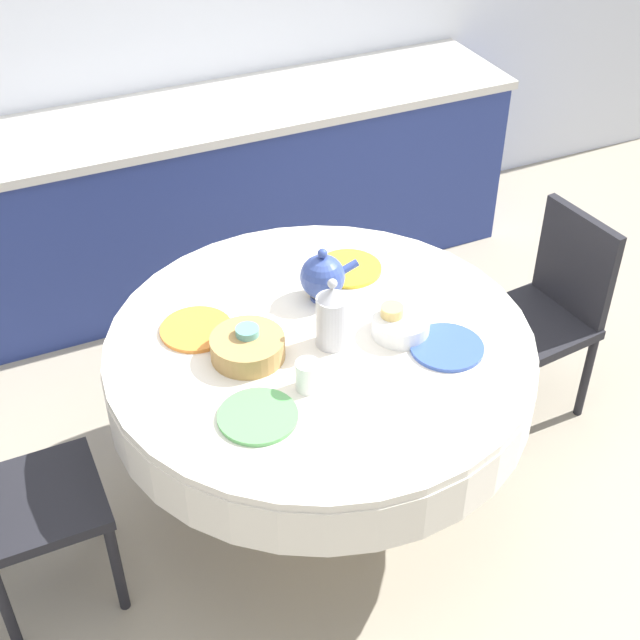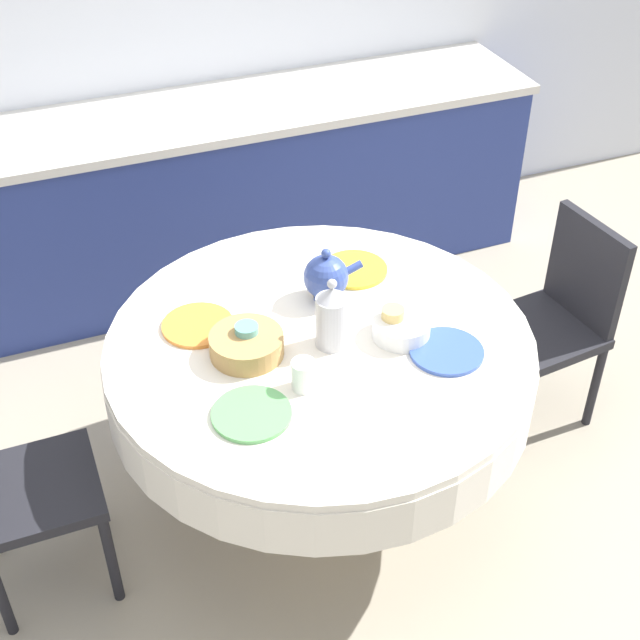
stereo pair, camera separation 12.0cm
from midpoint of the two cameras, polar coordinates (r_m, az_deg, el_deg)
name	(u,v)px [view 1 (the left image)]	position (r m, az deg, el deg)	size (l,w,h in m)	color
ground_plane	(320,493)	(3.46, -1.01, -11.04)	(12.00, 12.00, 0.00)	#9E937F
wall_back	(144,0)	(4.31, -12.02, 19.37)	(7.00, 0.05, 2.60)	silver
kitchen_counter	(185,201)	(4.35, -9.45, 7.50)	(3.24, 0.64, 0.89)	navy
dining_table	(320,367)	(3.01, -1.14, -3.04)	(1.43, 1.43, 0.76)	olive
chair_left	(548,306)	(3.63, 13.49, 0.85)	(0.44, 0.44, 0.87)	black
chair_right	(10,496)	(2.98, -20.32, -10.56)	(0.40, 0.40, 0.87)	black
plate_near_left	(258,416)	(2.66, -5.29, -6.18)	(0.24, 0.24, 0.01)	#5BA85B
cup_near_left	(308,376)	(2.72, -2.06, -3.59)	(0.08, 0.08, 0.10)	white
plate_near_right	(447,347)	(2.91, 6.95, -1.75)	(0.24, 0.24, 0.01)	#3856AD
cup_near_right	(392,319)	(2.94, 3.44, 0.06)	(0.08, 0.08, 0.10)	#DBB766
plate_far_left	(196,329)	(3.00, -9.06, -0.61)	(0.24, 0.24, 0.01)	orange
cup_far_left	(248,340)	(2.86, -5.84, -1.33)	(0.08, 0.08, 0.10)	#5BA39E
plate_far_right	(349,268)	(3.25, 0.78, 3.30)	(0.24, 0.24, 0.01)	yellow
cup_far_right	(320,284)	(3.10, -1.09, 2.28)	(0.08, 0.08, 0.10)	#DBB766
coffee_carafe	(332,317)	(2.85, -0.43, 0.20)	(0.11, 0.11, 0.26)	#B2B2B7
teapot	(323,277)	(3.07, -0.94, 2.77)	(0.22, 0.16, 0.20)	#33478E
bread_basket	(248,347)	(2.86, -5.85, -1.76)	(0.24, 0.24, 0.07)	#AD844C
fruit_bowl	(401,326)	(2.95, 4.02, -0.37)	(0.19, 0.19, 0.06)	silver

